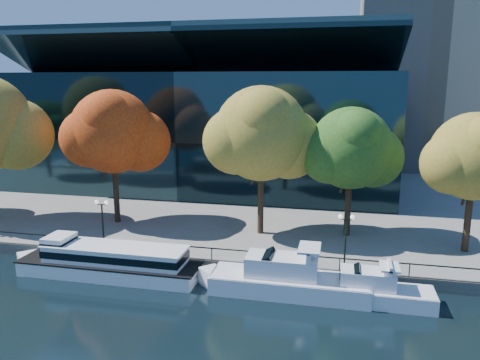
% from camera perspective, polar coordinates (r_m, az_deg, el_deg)
% --- Properties ---
extents(ground, '(160.00, 160.00, 0.00)m').
position_cam_1_polar(ground, '(37.22, -12.44, -12.08)').
color(ground, black).
rests_on(ground, ground).
extents(promenade, '(90.00, 67.08, 1.00)m').
position_cam_1_polar(promenade, '(70.19, -0.01, 0.07)').
color(promenade, slate).
rests_on(promenade, ground).
extents(railing, '(88.20, 0.08, 0.99)m').
position_cam_1_polar(railing, '(39.25, -10.58, -7.66)').
color(railing, black).
rests_on(railing, promenade).
extents(convention_building, '(50.00, 24.57, 21.43)m').
position_cam_1_polar(convention_building, '(65.56, -4.32, 6.27)').
color(convention_building, black).
rests_on(convention_building, ground).
extents(tour_boat, '(15.80, 3.53, 3.00)m').
position_cam_1_polar(tour_boat, '(38.61, -16.12, -9.33)').
color(tour_boat, white).
rests_on(tour_boat, ground).
extents(cruiser_near, '(12.55, 3.23, 3.64)m').
position_cam_1_polar(cruiser_near, '(34.43, 5.20, -11.82)').
color(cruiser_near, white).
rests_on(cruiser_near, ground).
extents(cruiser_far, '(9.16, 2.54, 2.99)m').
position_cam_1_polar(cruiser_far, '(34.19, 15.26, -12.73)').
color(cruiser_far, white).
rests_on(cruiser_far, ground).
extents(tree_2, '(10.23, 8.39, 13.25)m').
position_cam_1_polar(tree_2, '(47.38, -15.10, 5.49)').
color(tree_2, black).
rests_on(tree_2, promenade).
extents(tree_3, '(10.72, 8.79, 13.64)m').
position_cam_1_polar(tree_3, '(42.23, 2.83, 5.40)').
color(tree_3, black).
rests_on(tree_3, promenade).
extents(tree_4, '(9.20, 7.54, 11.81)m').
position_cam_1_polar(tree_4, '(42.88, 13.54, 3.57)').
color(tree_4, black).
rests_on(tree_4, promenade).
extents(tree_5, '(8.89, 7.29, 11.61)m').
position_cam_1_polar(tree_5, '(42.10, 26.86, 2.35)').
color(tree_5, black).
rests_on(tree_5, promenade).
extents(lamp_1, '(1.26, 0.36, 4.03)m').
position_cam_1_polar(lamp_1, '(41.89, -16.46, -3.77)').
color(lamp_1, black).
rests_on(lamp_1, promenade).
extents(lamp_2, '(1.26, 0.36, 4.03)m').
position_cam_1_polar(lamp_2, '(36.87, 12.80, -5.71)').
color(lamp_2, black).
rests_on(lamp_2, promenade).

